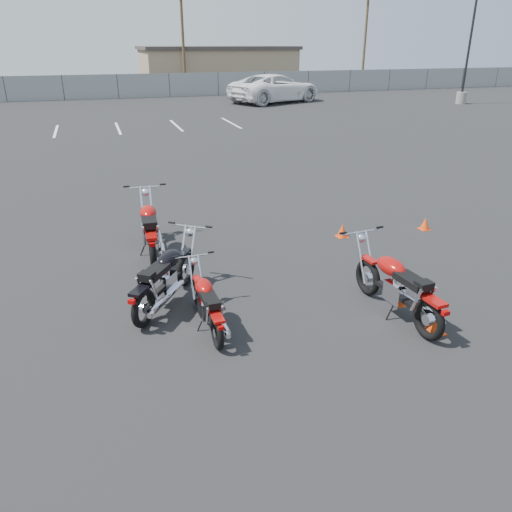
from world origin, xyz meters
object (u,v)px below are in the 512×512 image
object	(u,v)px
motorcycle_second_black	(166,278)
motorcycle_third_red	(207,304)
motorcycle_front_red	(150,229)
white_van	(275,80)
motorcycle_rear_red	(398,286)

from	to	relation	value
motorcycle_second_black	motorcycle_third_red	bearing A→B (deg)	-62.14
motorcycle_front_red	white_van	xyz separation A→B (m)	(12.07, 25.90, 1.01)
motorcycle_front_red	motorcycle_second_black	xyz separation A→B (m)	(-0.03, -2.33, -0.04)
motorcycle_third_red	white_van	size ratio (longest dim) A/B	0.22
motorcycle_rear_red	white_van	world-z (taller)	white_van
motorcycle_front_red	motorcycle_third_red	xyz separation A→B (m)	(0.46, -3.26, -0.13)
motorcycle_front_red	white_van	world-z (taller)	white_van
motorcycle_third_red	motorcycle_rear_red	xyz separation A→B (m)	(2.97, -0.55, 0.10)
motorcycle_third_red	white_van	xyz separation A→B (m)	(11.61, 29.16, 1.14)
motorcycle_second_black	motorcycle_rear_red	bearing A→B (deg)	-23.20
motorcycle_front_red	motorcycle_third_red	bearing A→B (deg)	-81.95
motorcycle_front_red	motorcycle_rear_red	distance (m)	5.13
motorcycle_front_red	motorcycle_rear_red	world-z (taller)	motorcycle_front_red
motorcycle_front_red	motorcycle_third_red	distance (m)	3.30
white_van	motorcycle_rear_red	bearing A→B (deg)	141.22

